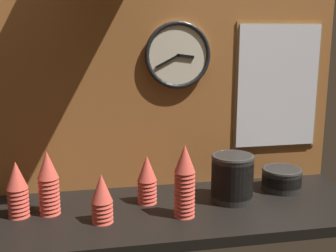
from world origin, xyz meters
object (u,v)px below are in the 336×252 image
menu_board (278,87)px  cup_stack_far_left (17,189)px  cup_stack_center_right (185,181)px  cup_stack_center_left (102,198)px  bowl_stack_right (232,177)px  cup_stack_center (147,179)px  wall_clock (178,55)px  bowl_stack_far_right (282,178)px  cup_stack_left (48,183)px

menu_board → cup_stack_far_left: bearing=-168.7°
cup_stack_center_right → cup_stack_center_left: 0.30m
cup_stack_center_right → bowl_stack_right: (0.22, 0.11, -0.04)m
cup_stack_center → menu_board: 0.73m
cup_stack_center_right → cup_stack_far_left: bearing=169.5°
bowl_stack_right → wall_clock: wall_clock is taller
cup_stack_center → bowl_stack_far_right: cup_stack_center is taller
cup_stack_center → cup_stack_left: bearing=-174.5°
bowl_stack_far_right → wall_clock: (-0.43, 0.14, 0.52)m
cup_stack_center → wall_clock: bearing=47.2°
cup_stack_center → cup_stack_far_left: 0.49m
cup_stack_center_right → bowl_stack_right: cup_stack_center_right is taller
cup_stack_center_right → menu_board: 0.67m
cup_stack_center_right → menu_board: bearing=33.5°
cup_stack_far_left → cup_stack_center_left: bearing=-19.4°
cup_stack_far_left → wall_clock: bearing=18.2°
cup_stack_center → wall_clock: (0.16, 0.17, 0.48)m
bowl_stack_far_right → wall_clock: 0.69m
cup_stack_center → bowl_stack_far_right: 0.60m
cup_stack_far_left → bowl_stack_right: size_ratio=1.11×
bowl_stack_right → menu_board: menu_board is taller
cup_stack_center_right → bowl_stack_right: 0.25m
wall_clock → menu_board: size_ratio=0.50×
cup_stack_center_right → cup_stack_far_left: cup_stack_center_right is taller
bowl_stack_far_right → cup_stack_center: bearing=-176.7°
cup_stack_center_right → cup_stack_center: bearing=128.0°
cup_stack_far_left → bowl_stack_right: (0.83, -0.00, -0.01)m
bowl_stack_far_right → bowl_stack_right: bearing=-163.7°
bowl_stack_right → wall_clock: size_ratio=0.68×
cup_stack_far_left → cup_stack_center_left: size_ratio=1.17×
cup_stack_center_right → cup_stack_far_left: 0.61m
cup_stack_center_left → menu_board: bearing=22.1°
bowl_stack_far_right → wall_clock: size_ratio=0.61×
cup_stack_far_left → bowl_stack_far_right: 1.08m
wall_clock → menu_board: 0.48m
cup_stack_center_left → bowl_stack_right: size_ratio=0.94×
cup_stack_center_left → bowl_stack_far_right: 0.80m
cup_stack_center → cup_stack_left: (-0.37, -0.04, 0.02)m
cup_stack_far_left → wall_clock: size_ratio=0.75×
bowl_stack_right → menu_board: 0.49m
cup_stack_center_right → cup_stack_center_left: (-0.30, 0.01, -0.05)m
cup_stack_center → menu_board: size_ratio=0.35×
cup_stack_center_right → bowl_stack_far_right: bearing=21.2°
wall_clock → menu_board: bearing=1.1°
bowl_stack_far_right → cup_stack_center_left: bearing=-167.0°
bowl_stack_right → cup_stack_center_right: bearing=-153.5°
cup_stack_center_right → cup_stack_left: 0.51m
cup_stack_center_left → bowl_stack_far_right: size_ratio=1.05×
cup_stack_left → menu_board: bearing=12.3°
cup_stack_left → bowl_stack_right: cup_stack_left is taller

